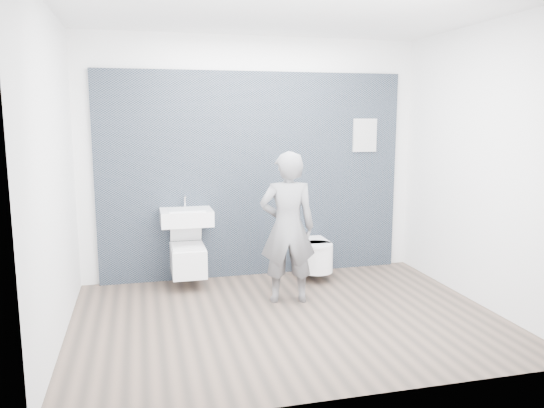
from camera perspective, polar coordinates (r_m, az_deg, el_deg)
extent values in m
plane|color=brown|center=(5.15, 1.66, -12.12)|extent=(4.00, 4.00, 0.00)
plane|color=white|center=(6.27, -2.01, 4.92)|extent=(4.00, 0.00, 4.00)
plane|color=white|center=(3.41, 8.63, 1.02)|extent=(4.00, 0.00, 4.00)
plane|color=white|center=(4.69, -22.52, 2.68)|extent=(0.00, 3.00, 3.00)
plane|color=white|center=(5.70, 21.53, 3.82)|extent=(0.00, 3.00, 3.00)
plane|color=white|center=(4.88, 1.83, 20.15)|extent=(4.00, 4.00, 0.00)
cube|color=black|center=(6.50, -1.89, -7.50)|extent=(3.60, 0.06, 2.40)
cube|color=white|center=(5.96, -9.19, -1.41)|extent=(0.57, 0.43, 0.17)
cube|color=silver|center=(5.93, -9.19, -0.67)|extent=(0.40, 0.28, 0.03)
cylinder|color=silver|center=(6.08, -9.35, 0.30)|extent=(0.02, 0.02, 0.14)
cylinder|color=silver|center=(6.03, -9.33, 0.80)|extent=(0.02, 0.09, 0.02)
cylinder|color=silver|center=(6.18, -9.31, -2.38)|extent=(0.04, 0.04, 0.11)
cube|color=white|center=(6.02, -9.02, -6.00)|extent=(0.37, 0.54, 0.31)
cylinder|color=silver|center=(5.94, -9.02, -4.79)|extent=(0.26, 0.26, 0.03)
cube|color=white|center=(5.94, -9.03, -4.53)|extent=(0.35, 0.43, 0.02)
cube|color=white|center=(6.07, -9.23, -2.36)|extent=(0.35, 0.17, 0.37)
cube|color=silver|center=(6.28, -9.19, -6.46)|extent=(0.10, 0.06, 0.08)
cube|color=white|center=(6.36, 4.21, -5.39)|extent=(0.37, 0.43, 0.31)
cylinder|color=white|center=(6.17, 4.84, -5.88)|extent=(0.37, 0.37, 0.31)
cube|color=white|center=(6.29, 4.31, -3.97)|extent=(0.35, 0.41, 0.03)
cylinder|color=white|center=(6.10, 4.92, -4.40)|extent=(0.35, 0.35, 0.03)
cube|color=silver|center=(6.56, 3.69, -5.95)|extent=(0.10, 0.06, 0.08)
cube|color=white|center=(6.87, 9.55, -6.69)|extent=(0.30, 0.03, 0.40)
imported|color=slate|center=(5.38, 1.68, -2.56)|extent=(0.62, 0.46, 1.55)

